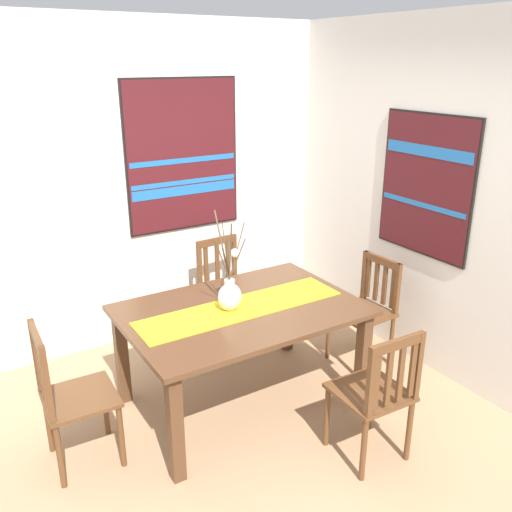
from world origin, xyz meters
TOP-DOWN VIEW (x-y plane):
  - ground_plane at (0.00, 0.00)m, footprint 6.40×6.40m
  - wall_back at (0.00, 1.86)m, footprint 6.40×0.12m
  - wall_side at (1.86, 0.00)m, footprint 0.12×6.40m
  - dining_table at (0.26, 0.44)m, footprint 1.60×1.10m
  - table_runner at (0.26, 0.44)m, footprint 1.48×0.36m
  - centerpiece_vase at (0.18, 0.45)m, footprint 0.24×0.30m
  - chair_0 at (0.65, -0.50)m, footprint 0.44×0.44m
  - chair_1 at (-0.94, 0.44)m, footprint 0.43×0.43m
  - chair_2 at (0.64, 1.35)m, footprint 0.45×0.45m
  - chair_3 at (1.42, 0.42)m, footprint 0.43×0.43m
  - painting_on_back_wall at (0.48, 1.79)m, footprint 1.03×0.05m
  - painting_on_side_wall at (1.79, 0.27)m, footprint 0.05×0.87m

SIDE VIEW (x-z plane):
  - ground_plane at x=0.00m, z-range -0.03..0.00m
  - chair_3 at x=1.42m, z-range 0.03..0.91m
  - chair_2 at x=0.64m, z-range 0.02..0.93m
  - chair_0 at x=0.65m, z-range 0.02..0.93m
  - chair_1 at x=-0.94m, z-range 0.02..0.96m
  - dining_table at x=0.26m, z-range 0.27..1.03m
  - table_runner at x=0.26m, z-range 0.76..0.76m
  - centerpiece_vase at x=0.18m, z-range 0.55..1.22m
  - wall_back at x=0.00m, z-range 0.00..2.70m
  - wall_side at x=1.86m, z-range 0.00..2.70m
  - painting_on_side_wall at x=1.79m, z-range 0.93..2.00m
  - painting_on_back_wall at x=0.48m, z-range 0.94..2.23m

